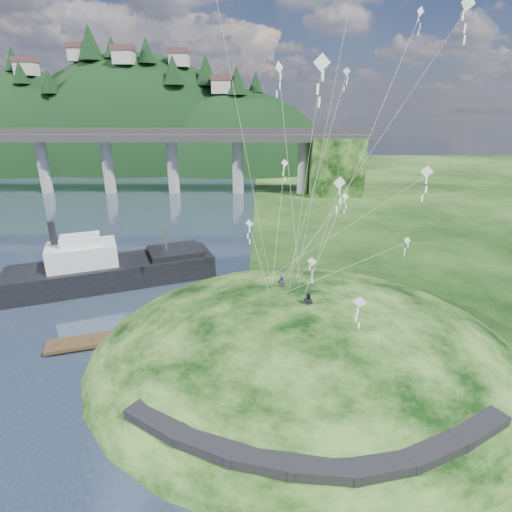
{
  "coord_description": "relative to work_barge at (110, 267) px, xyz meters",
  "views": [
    {
      "loc": [
        4.35,
        -26.26,
        18.72
      ],
      "look_at": [
        4.0,
        6.0,
        7.0
      ],
      "focal_mm": 28.0,
      "sensor_mm": 36.0,
      "label": 1
    }
  ],
  "objects": [
    {
      "name": "far_ridge",
      "position": [
        -30.79,
        106.29,
        -9.4
      ],
      "size": [
        153.0,
        70.0,
        94.5
      ],
      "color": "black",
      "rests_on": "ground"
    },
    {
      "name": "kite_flyers",
      "position": [
        20.18,
        -13.71,
        3.96
      ],
      "size": [
        2.84,
        4.22,
        2.01
      ],
      "color": "#242630",
      "rests_on": "ground"
    },
    {
      "name": "bridge",
      "position": [
        -13.67,
        54.18,
        7.74
      ],
      "size": [
        160.0,
        11.0,
        15.0
      ],
      "color": "#2D2B2B",
      "rests_on": "ground"
    },
    {
      "name": "ground",
      "position": [
        12.79,
        -15.88,
        -1.96
      ],
      "size": [
        320.0,
        320.0,
        0.0
      ],
      "primitive_type": "plane",
      "color": "black",
      "rests_on": "ground"
    },
    {
      "name": "grass_hill",
      "position": [
        20.79,
        -13.88,
        -3.46
      ],
      "size": [
        36.0,
        32.0,
        13.0
      ],
      "color": "black",
      "rests_on": "ground"
    },
    {
      "name": "kite_swarm",
      "position": [
        22.54,
        -12.53,
        14.19
      ],
      "size": [
        16.51,
        17.75,
        22.11
      ],
      "color": "white",
      "rests_on": "ground"
    },
    {
      "name": "work_barge",
      "position": [
        0.0,
        0.0,
        0.0
      ],
      "size": [
        23.02,
        14.28,
        7.84
      ],
      "color": "black",
      "rests_on": "ground"
    },
    {
      "name": "footpath",
      "position": [
        20.25,
        -25.63,
        0.12
      ],
      "size": [
        22.29,
        5.84,
        0.83
      ],
      "color": "black",
      "rests_on": "ground"
    },
    {
      "name": "wooden_dock",
      "position": [
        5.55,
        -12.11,
        -1.56
      ],
      "size": [
        12.83,
        5.93,
        0.92
      ],
      "color": "#362716",
      "rests_on": "ground"
    }
  ]
}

